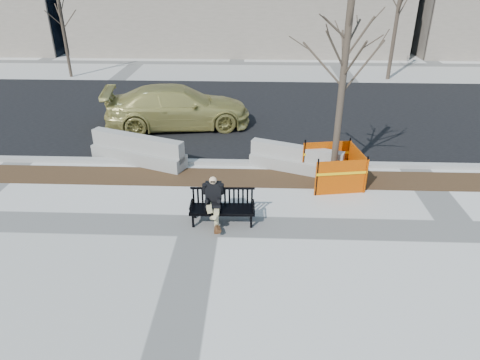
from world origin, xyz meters
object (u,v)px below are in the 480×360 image
object	(u,v)px
sedan	(179,126)
bench	(223,222)
jersey_barrier_left	(139,162)
jersey_barrier_right	(295,170)
seated_man	(214,221)
tree_fence	(332,183)

from	to	relation	value
sedan	bench	bearing A→B (deg)	-171.69
jersey_barrier_left	jersey_barrier_right	world-z (taller)	jersey_barrier_left
seated_man	jersey_barrier_left	size ratio (longest dim) A/B	0.36
bench	tree_fence	world-z (taller)	tree_fence
seated_man	sedan	xyz separation A→B (m)	(-1.97, 6.74, 0.00)
bench	seated_man	bearing A→B (deg)	168.64
bench	jersey_barrier_right	distance (m)	3.63
jersey_barrier_left	jersey_barrier_right	size ratio (longest dim) A/B	1.14
tree_fence	jersey_barrier_left	distance (m)	6.00
sedan	jersey_barrier_right	xyz separation A→B (m)	(4.17, -3.74, 0.00)
seated_man	jersey_barrier_right	distance (m)	3.72
sedan	jersey_barrier_left	world-z (taller)	sedan
seated_man	jersey_barrier_left	xyz separation A→B (m)	(-2.69, 3.39, 0.00)
seated_man	sedan	distance (m)	7.02
tree_fence	jersey_barrier_right	xyz separation A→B (m)	(-0.99, 0.79, 0.00)
jersey_barrier_right	jersey_barrier_left	bearing A→B (deg)	-163.13
tree_fence	sedan	size ratio (longest dim) A/B	1.00
tree_fence	seated_man	bearing A→B (deg)	-145.33
sedan	seated_man	bearing A→B (deg)	-173.27
tree_fence	sedan	distance (m)	6.87
bench	jersey_barrier_left	xyz separation A→B (m)	(-2.91, 3.42, 0.00)
seated_man	tree_fence	size ratio (longest dim) A/B	0.22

